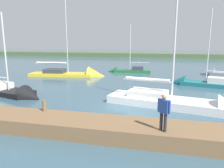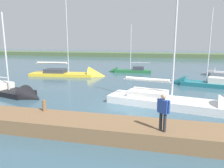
# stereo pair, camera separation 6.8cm
# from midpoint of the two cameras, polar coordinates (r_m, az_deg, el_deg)

# --- Properties ---
(ground_plane) EXTENTS (200.00, 200.00, 0.00)m
(ground_plane) POSITION_cam_midpoint_polar(r_m,az_deg,el_deg) (15.25, 4.11, -6.61)
(ground_plane) COLOR #385666
(far_shoreline) EXTENTS (180.00, 8.00, 2.40)m
(far_shoreline) POSITION_cam_midpoint_polar(r_m,az_deg,el_deg) (66.05, 11.39, 7.14)
(far_shoreline) COLOR #4C603D
(far_shoreline) RESTS_ON ground_plane
(dock_pier) EXTENTS (27.90, 2.19, 0.77)m
(dock_pier) POSITION_cam_midpoint_polar(r_m,az_deg,el_deg) (10.90, 0.16, -12.00)
(dock_pier) COLOR brown
(dock_pier) RESTS_ON ground_plane
(mooring_post_far) EXTENTS (0.22, 0.22, 0.63)m
(mooring_post_far) POSITION_cam_midpoint_polar(r_m,az_deg,el_deg) (12.86, -17.59, -5.54)
(mooring_post_far) COLOR brown
(mooring_post_far) RESTS_ON dock_pier
(sailboat_behind_pier) EXTENTS (7.68, 3.76, 8.96)m
(sailboat_behind_pier) POSITION_cam_midpoint_polar(r_m,az_deg,el_deg) (24.85, 22.31, -0.16)
(sailboat_behind_pier) COLOR #1E6B75
(sailboat_behind_pier) RESTS_ON ground_plane
(sailboat_far_left) EXTENTS (10.65, 3.62, 12.71)m
(sailboat_far_left) POSITION_cam_midpoint_polar(r_m,az_deg,el_deg) (29.71, -9.37, 2.33)
(sailboat_far_left) COLOR gold
(sailboat_far_left) RESTS_ON ground_plane
(sailboat_near_dock) EXTENTS (10.08, 4.30, 10.94)m
(sailboat_near_dock) POSITION_cam_midpoint_polar(r_m,az_deg,el_deg) (16.12, 18.87, -5.59)
(sailboat_near_dock) COLOR white
(sailboat_near_dock) RESTS_ON ground_plane
(sailboat_outer_mooring) EXTENTS (7.57, 3.86, 8.05)m
(sailboat_outer_mooring) POSITION_cam_midpoint_polar(r_m,az_deg,el_deg) (20.66, -24.51, -2.39)
(sailboat_outer_mooring) COLOR black
(sailboat_outer_mooring) RESTS_ON ground_plane
(sailboat_mid_channel) EXTENTS (6.63, 1.77, 7.84)m
(sailboat_mid_channel) POSITION_cam_midpoint_polar(r_m,az_deg,el_deg) (32.84, 4.14, 3.35)
(sailboat_mid_channel) COLOR #236638
(sailboat_mid_channel) RESTS_ON ground_plane
(person_on_dock) EXTENTS (0.56, 0.44, 1.72)m
(person_on_dock) POSITION_cam_midpoint_polar(r_m,az_deg,el_deg) (9.65, 13.79, -6.76)
(person_on_dock) COLOR #28282D
(person_on_dock) RESTS_ON dock_pier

